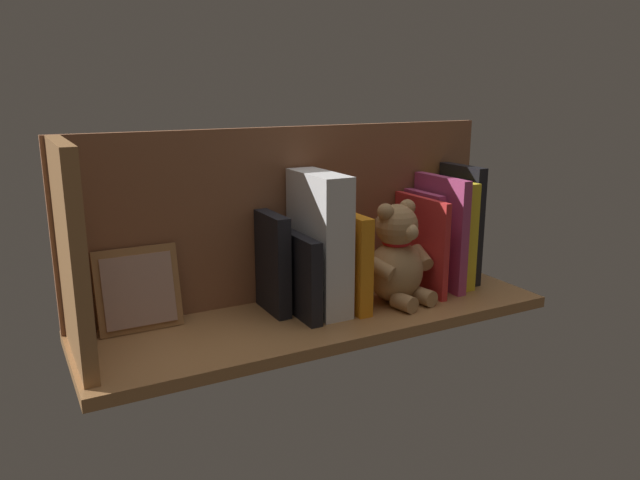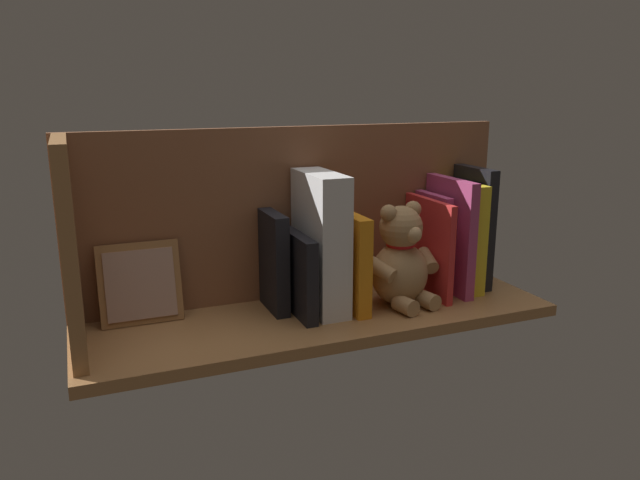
{
  "view_description": "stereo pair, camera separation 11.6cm",
  "coord_description": "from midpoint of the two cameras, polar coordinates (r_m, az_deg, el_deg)",
  "views": [
    {
      "loc": [
        53.19,
        99.58,
        43.5
      ],
      "look_at": [
        0.0,
        0.0,
        14.74
      ],
      "focal_mm": 34.37,
      "sensor_mm": 36.0,
      "label": 1
    },
    {
      "loc": [
        42.66,
        104.53,
        43.5
      ],
      "look_at": [
        0.0,
        0.0,
        14.74
      ],
      "focal_mm": 34.37,
      "sensor_mm": 36.0,
      "label": 2
    }
  ],
  "objects": [
    {
      "name": "book_6",
      "position": [
        1.18,
        -5.07,
        -3.2
      ],
      "size": [
        2.41,
        17.6,
        16.01
      ],
      "primitive_type": "cube",
      "color": "black",
      "rests_on": "ground_plane"
    },
    {
      "name": "book_1",
      "position": [
        1.38,
        9.63,
        0.72
      ],
      "size": [
        2.99,
        15.08,
        23.37
      ],
      "primitive_type": "cube",
      "color": "yellow",
      "rests_on": "ground_plane"
    },
    {
      "name": "shelf_back_panel",
      "position": [
        1.26,
        -5.23,
        2.46
      ],
      "size": [
        92.27,
        1.5,
        35.39
      ],
      "primitive_type": "cube",
      "color": "brown",
      "rests_on": "ground_plane"
    },
    {
      "name": "book_0",
      "position": [
        1.4,
        10.61,
        1.52
      ],
      "size": [
        2.42,
        13.2,
        26.19
      ],
      "primitive_type": "cube",
      "color": "black",
      "rests_on": "ground_plane"
    },
    {
      "name": "ground_plane",
      "position": [
        1.21,
        -2.77,
        -7.31
      ],
      "size": [
        92.27,
        28.7,
        2.2
      ],
      "primitive_type": "cube",
      "color": "#9E6B3D"
    },
    {
      "name": "book_5",
      "position": [
        1.22,
        -0.49,
        -1.79
      ],
      "size": [
        2.86,
        17.78,
        19.27
      ],
      "primitive_type": "cube",
      "color": "orange",
      "rests_on": "ground_plane"
    },
    {
      "name": "dictionary_thick_white",
      "position": [
        1.19,
        -2.87,
        -0.23
      ],
      "size": [
        6.1,
        16.95,
        27.29
      ],
      "primitive_type": "cube",
      "color": "white",
      "rests_on": "ground_plane"
    },
    {
      "name": "picture_frame_leaning",
      "position": [
        1.17,
        -19.33,
        -4.43
      ],
      "size": [
        14.98,
        4.38,
        15.26
      ],
      "color": "#9E6B3D",
      "rests_on": "ground_plane"
    },
    {
      "name": "book_4",
      "position": [
        1.32,
        6.85,
        -0.43
      ],
      "size": [
        1.41,
        17.6,
        20.48
      ],
      "primitive_type": "cube",
      "color": "red",
      "rests_on": "ground_plane"
    },
    {
      "name": "teddy_bear",
      "position": [
        1.25,
        4.53,
        -1.73
      ],
      "size": [
        16.62,
        14.89,
        20.85
      ],
      "rotation": [
        0.0,
        0.0,
        0.19
      ],
      "color": "tan",
      "rests_on": "ground_plane"
    },
    {
      "name": "book_3",
      "position": [
        1.35,
        7.1,
        0.04
      ],
      "size": [
        1.83,
        12.31,
        20.92
      ],
      "primitive_type": "cube",
      "color": "#B23F72",
      "rests_on": "ground_plane"
    },
    {
      "name": "book_2",
      "position": [
        1.35,
        8.68,
        0.71
      ],
      "size": [
        2.12,
        16.71,
        24.45
      ],
      "primitive_type": "cube",
      "color": "#B23F72",
      "rests_on": "ground_plane"
    },
    {
      "name": "book_7",
      "position": [
        1.19,
        -7.22,
        -2.21
      ],
      "size": [
        2.76,
        11.41,
        19.61
      ],
      "primitive_type": "cube",
      "color": "black",
      "rests_on": "ground_plane"
    },
    {
      "name": "shelf_side_divider",
      "position": [
        1.05,
        -25.14,
        -1.28
      ],
      "size": [
        2.4,
        22.7,
        35.39
      ],
      "primitive_type": "cube",
      "color": "#9E6B3D",
      "rests_on": "ground_plane"
    }
  ]
}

